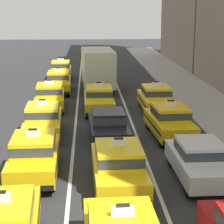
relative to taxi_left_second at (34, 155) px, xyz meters
The scene contains 15 objects.
lane_stripe_left_center 11.94m from the taxi_left_second, 83.23° to the left, with size 0.14×80.00×0.01m, color silver.
lane_stripe_center_right 12.72m from the taxi_left_second, 68.73° to the left, with size 0.14×80.00×0.01m, color silver.
taxi_left_second is the anchor object (origin of this frame).
taxi_left_third 5.37m from the taxi_left_second, 91.89° to the left, with size 1.97×4.62×1.96m.
taxi_left_fourth 11.27m from the taxi_left_second, 91.65° to the left, with size 2.02×4.64×1.96m.
taxi_left_fifth 16.77m from the taxi_left_second, 90.35° to the left, with size 1.92×4.60×1.96m.
taxi_left_sixth 23.25m from the taxi_left_second, 90.75° to the left, with size 1.92×4.60×1.96m.
taxi_center_second 3.46m from the taxi_left_second, 22.85° to the right, with size 1.93×4.60×1.96m.
sedan_center_third 5.22m from the taxi_left_second, 53.65° to the left, with size 1.94×4.37×1.58m.
taxi_center_fourth 10.66m from the taxi_left_second, 74.73° to the left, with size 1.87×4.58×1.96m.
box_truck_center_fifth 18.07m from the taxi_left_second, 80.83° to the left, with size 2.58×7.07×3.27m.
sedan_center_sixth 25.19m from the taxi_left_second, 83.58° to the left, with size 1.83×4.33×1.58m.
sedan_right_second 6.35m from the taxi_left_second, ahead, with size 1.83×4.33×1.58m.
taxi_right_third 7.86m from the taxi_left_second, 37.55° to the left, with size 2.06×4.65×1.96m.
taxi_right_fourth 12.11m from the taxi_left_second, 58.14° to the left, with size 1.88×4.58×1.96m.
Camera 1 is at (-0.88, -7.86, 6.50)m, focal length 69.17 mm.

